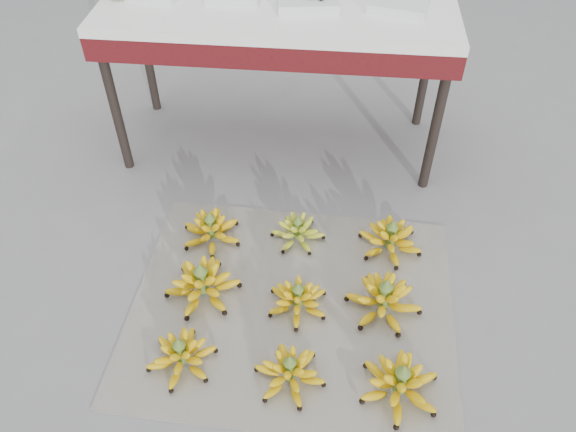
# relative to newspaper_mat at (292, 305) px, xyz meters

# --- Properties ---
(ground) EXTENTS (60.00, 60.00, 0.00)m
(ground) POSITION_rel_newspaper_mat_xyz_m (-0.10, 0.06, -0.00)
(ground) COLOR slate
(ground) RESTS_ON ground
(newspaper_mat) EXTENTS (1.28, 1.09, 0.01)m
(newspaper_mat) POSITION_rel_newspaper_mat_xyz_m (0.00, 0.00, 0.00)
(newspaper_mat) COLOR beige
(newspaper_mat) RESTS_ON ground
(bunch_front_left) EXTENTS (0.28, 0.28, 0.15)m
(bunch_front_left) POSITION_rel_newspaper_mat_xyz_m (-0.37, -0.29, 0.05)
(bunch_front_left) COLOR #F5D900
(bunch_front_left) RESTS_ON newspaper_mat
(bunch_front_center) EXTENTS (0.33, 0.33, 0.15)m
(bunch_front_center) POSITION_rel_newspaper_mat_xyz_m (0.02, -0.32, 0.05)
(bunch_front_center) COLOR #F5D900
(bunch_front_center) RESTS_ON newspaper_mat
(bunch_front_right) EXTENTS (0.28, 0.28, 0.17)m
(bunch_front_right) POSITION_rel_newspaper_mat_xyz_m (0.40, -0.33, 0.06)
(bunch_front_right) COLOR #F5D900
(bunch_front_right) RESTS_ON newspaper_mat
(bunch_mid_left) EXTENTS (0.34, 0.34, 0.18)m
(bunch_mid_left) POSITION_rel_newspaper_mat_xyz_m (-0.36, 0.02, 0.06)
(bunch_mid_left) COLOR #F5D900
(bunch_mid_left) RESTS_ON newspaper_mat
(bunch_mid_center) EXTENTS (0.32, 0.32, 0.15)m
(bunch_mid_center) POSITION_rel_newspaper_mat_xyz_m (0.02, -0.01, 0.05)
(bunch_mid_center) COLOR #F5D900
(bunch_mid_center) RESTS_ON newspaper_mat
(bunch_mid_right) EXTENTS (0.33, 0.33, 0.18)m
(bunch_mid_right) POSITION_rel_newspaper_mat_xyz_m (0.35, 0.02, 0.06)
(bunch_mid_right) COLOR #F5D900
(bunch_mid_right) RESTS_ON newspaper_mat
(bunch_back_left) EXTENTS (0.31, 0.31, 0.16)m
(bunch_back_left) POSITION_rel_newspaper_mat_xyz_m (-0.38, 0.32, 0.06)
(bunch_back_left) COLOR #F5D900
(bunch_back_left) RESTS_ON newspaper_mat
(bunch_back_center) EXTENTS (0.28, 0.28, 0.14)m
(bunch_back_center) POSITION_rel_newspaper_mat_xyz_m (-0.01, 0.36, 0.05)
(bunch_back_center) COLOR #93AF27
(bunch_back_center) RESTS_ON newspaper_mat
(bunch_back_right) EXTENTS (0.35, 0.35, 0.16)m
(bunch_back_right) POSITION_rel_newspaper_mat_xyz_m (0.39, 0.34, 0.06)
(bunch_back_right) COLOR #F5D900
(bunch_back_right) RESTS_ON newspaper_mat
(vendor_table) EXTENTS (1.57, 0.63, 0.75)m
(vendor_table) POSITION_rel_newspaper_mat_xyz_m (-0.17, 1.04, 0.66)
(vendor_table) COLOR black
(vendor_table) RESTS_ON ground
(tray_right) EXTENTS (0.28, 0.22, 0.07)m
(tray_right) POSITION_rel_newspaper_mat_xyz_m (-0.03, 1.03, 0.77)
(tray_right) COLOR silver
(tray_right) RESTS_ON vendor_table
(tray_far_right) EXTENTS (0.28, 0.23, 0.04)m
(tray_far_right) POSITION_rel_newspaper_mat_xyz_m (0.35, 1.04, 0.77)
(tray_far_right) COLOR silver
(tray_far_right) RESTS_ON vendor_table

